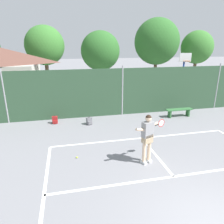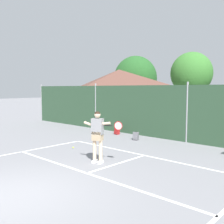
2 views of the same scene
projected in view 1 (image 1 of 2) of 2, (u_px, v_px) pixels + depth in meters
court_markings at (210, 220)px, 5.17m from camera, size 8.30×11.10×0.01m
chainlink_fence at (122, 92)px, 12.48m from camera, size 26.09×0.09×2.97m
basketball_hoop at (184, 71)px, 14.78m from camera, size 0.90×0.67×3.55m
treeline_backdrop at (94, 46)px, 21.35m from camera, size 27.29×4.42×6.82m
tennis_player at (148, 135)px, 7.36m from camera, size 1.33×0.64×1.85m
tennis_ball at (77, 157)px, 7.97m from camera, size 0.07×0.07×0.07m
backpack_red at (55, 120)px, 11.39m from camera, size 0.29×0.26×0.46m
backpack_grey at (89, 121)px, 11.24m from camera, size 0.32×0.31×0.46m
courtside_bench at (179, 111)px, 12.41m from camera, size 1.60×0.36×0.48m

